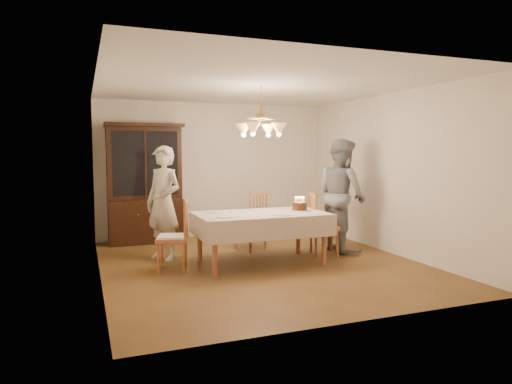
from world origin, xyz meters
name	(u,v)px	position (x,y,z in m)	size (l,w,h in m)	color
ground	(261,264)	(0.00, 0.00, 0.00)	(5.00, 5.00, 0.00)	brown
room_shell	(261,157)	(0.00, 0.00, 1.58)	(5.00, 5.00, 5.00)	white
dining_table	(261,218)	(0.00, 0.00, 0.68)	(1.90, 1.10, 0.76)	brown
china_hutch	(145,186)	(-1.38, 2.25, 1.04)	(1.38, 0.54, 2.16)	black
chair_far_side	(251,224)	(0.20, 0.95, 0.44)	(0.58, 0.57, 1.00)	brown
chair_left_end	(173,239)	(-1.29, 0.05, 0.45)	(0.53, 0.54, 1.00)	brown
chair_right_end	(323,228)	(1.14, 0.18, 0.44)	(0.52, 0.54, 1.00)	brown
elderly_woman	(164,203)	(-1.29, 0.80, 0.87)	(0.64, 0.42, 1.75)	beige
adult_in_grey	(342,195)	(1.60, 0.39, 0.93)	(0.91, 0.71, 1.87)	slate
birthday_cake	(300,207)	(0.63, 0.00, 0.82)	(0.30, 0.30, 0.22)	white
place_setting_near_left	(225,217)	(-0.63, -0.27, 0.77)	(0.38, 0.23, 0.02)	white
place_setting_near_right	(282,215)	(0.18, -0.35, 0.77)	(0.38, 0.24, 0.02)	white
place_setting_far_left	(218,212)	(-0.56, 0.30, 0.77)	(0.38, 0.23, 0.02)	white
chandelier	(261,129)	(0.00, 0.00, 1.98)	(0.62, 0.62, 0.73)	#BF8C3F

